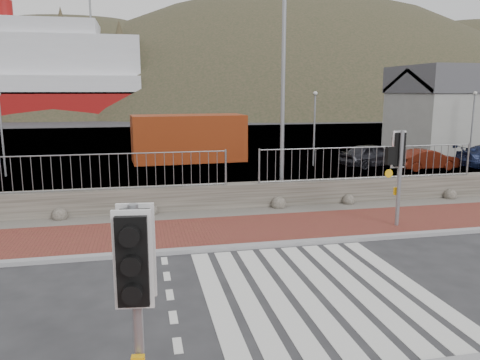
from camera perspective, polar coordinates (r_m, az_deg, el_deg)
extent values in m
plane|color=#28282B|center=(10.17, 9.25, -13.34)|extent=(220.00, 220.00, 0.00)
cube|color=brown|center=(14.17, 2.63, -6.00)|extent=(40.00, 3.00, 0.08)
cube|color=gray|center=(12.79, 4.35, -7.85)|extent=(40.00, 0.25, 0.12)
cube|color=silver|center=(9.65, -2.84, -14.53)|extent=(0.42, 5.60, 0.01)
cube|color=silver|center=(9.75, 0.75, -14.23)|extent=(0.42, 5.60, 0.01)
cube|color=silver|center=(9.89, 4.24, -13.89)|extent=(0.42, 5.60, 0.01)
cube|color=silver|center=(10.06, 7.61, -13.51)|extent=(0.42, 5.60, 0.01)
cube|color=silver|center=(10.27, 10.85, -13.10)|extent=(0.42, 5.60, 0.01)
cube|color=silver|center=(10.51, 13.94, -12.67)|extent=(0.42, 5.60, 0.01)
cube|color=silver|center=(10.77, 16.88, -12.22)|extent=(0.42, 5.60, 0.01)
cube|color=silver|center=(11.06, 19.66, -11.77)|extent=(0.42, 5.60, 0.01)
cube|color=#59544C|center=(16.04, 0.81, -4.02)|extent=(40.00, 1.50, 0.06)
cube|color=#4B473D|center=(16.70, 0.20, -1.94)|extent=(40.00, 0.60, 0.90)
cylinder|color=gray|center=(15.95, -16.80, 3.01)|extent=(8.40, 0.04, 0.04)
cylinder|color=gray|center=(16.24, -1.75, 1.46)|extent=(0.07, 0.07, 1.20)
cylinder|color=gray|center=(17.92, 15.52, 3.89)|extent=(8.40, 0.04, 0.04)
cylinder|color=gray|center=(16.49, 2.35, 1.60)|extent=(0.07, 0.07, 1.20)
cylinder|color=gray|center=(20.27, 26.03, 2.24)|extent=(0.07, 0.07, 1.20)
cube|color=#4C4C4F|center=(36.91, -6.65, 4.29)|extent=(120.00, 40.00, 0.50)
cube|color=#3F4C54|center=(71.72, -9.39, 7.35)|extent=(220.00, 50.00, 0.05)
cube|color=silver|center=(78.03, -23.50, 13.50)|extent=(30.00, 12.00, 6.00)
cube|color=silver|center=(78.38, -23.73, 16.42)|extent=(18.00, 10.00, 2.50)
cylinder|color=maroon|center=(79.54, -26.84, 17.90)|extent=(2.40, 2.40, 3.00)
cylinder|color=gray|center=(77.86, -17.84, 19.82)|extent=(0.30, 0.30, 6.00)
ellipsoid|color=#272F1C|center=(100.15, -18.39, -3.71)|extent=(106.40, 68.40, 76.00)
ellipsoid|color=#272F1C|center=(106.51, 6.76, -5.72)|extent=(140.00, 90.00, 100.00)
ellipsoid|color=#272F1C|center=(126.71, 26.48, -1.33)|extent=(112.00, 72.00, 80.00)
cylinder|color=gray|center=(5.69, -12.29, -17.40)|extent=(0.12, 0.12, 2.93)
cube|color=#E6A30D|center=(5.87, -12.14, -20.56)|extent=(0.16, 0.10, 0.23)
cube|color=black|center=(5.33, -12.68, -8.92)|extent=(0.45, 0.30, 1.10)
sphere|color=#0CE53F|center=(5.44, -12.54, -12.04)|extent=(0.16, 0.16, 0.16)
cylinder|color=gray|center=(14.90, 18.86, 0.02)|extent=(0.12, 0.12, 2.99)
cube|color=#E6A30D|center=(14.97, 18.77, -1.39)|extent=(0.15, 0.09, 0.24)
cube|color=black|center=(14.77, 19.07, 3.48)|extent=(0.44, 0.27, 1.12)
sphere|color=#0CE53F|center=(14.81, 19.00, 2.25)|extent=(0.16, 0.16, 0.16)
cube|color=black|center=(14.58, 17.81, 2.84)|extent=(0.24, 0.18, 0.53)
cylinder|color=gray|center=(17.50, 5.26, 11.11)|extent=(0.15, 0.15, 8.48)
cube|color=maroon|center=(28.13, -6.30, 5.10)|extent=(6.75, 3.17, 2.74)
imported|color=black|center=(26.86, 15.89, 2.93)|extent=(4.00, 2.15, 1.29)
imported|color=#4E160B|center=(26.84, 21.83, 2.34)|extent=(3.37, 1.29, 1.10)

